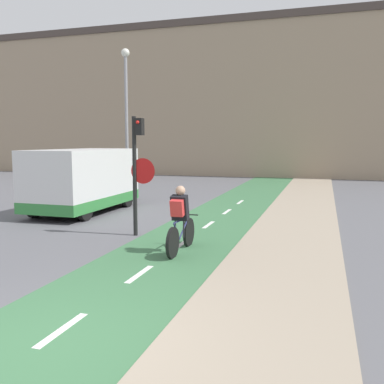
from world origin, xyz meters
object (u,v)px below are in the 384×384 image
(traffic_light_pole, at_px, (137,163))
(street_lamp_far, at_px, (126,107))
(cyclist_near, at_px, (180,221))
(van, at_px, (84,181))

(traffic_light_pole, bearing_deg, street_lamp_far, 117.78)
(traffic_light_pole, height_order, cyclist_near, traffic_light_pole)
(cyclist_near, bearing_deg, van, 139.72)
(cyclist_near, xyz_separation_m, van, (-5.08, 4.31, 0.38))
(street_lamp_far, height_order, van, street_lamp_far)
(cyclist_near, bearing_deg, traffic_light_pole, 140.46)
(traffic_light_pole, height_order, street_lamp_far, street_lamp_far)
(traffic_light_pole, relative_size, street_lamp_far, 0.49)
(street_lamp_far, bearing_deg, cyclist_near, -57.41)
(street_lamp_far, relative_size, van, 1.39)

